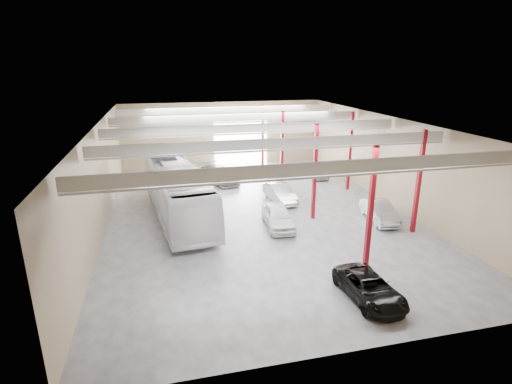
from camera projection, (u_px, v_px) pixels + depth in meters
name	position (u px, v px, depth m)	size (l,w,h in m)	color
depot_shell	(257.00, 148.00, 29.67)	(22.12, 32.12, 7.06)	#48484D
coach_bus	(178.00, 192.00, 29.49)	(3.23, 13.82, 3.85)	silver
black_sedan	(369.00, 288.00, 19.28)	(2.06, 4.46, 1.24)	black
car_row_a	(278.00, 216.00, 27.89)	(1.83, 4.55, 1.55)	white
car_row_b	(280.00, 193.00, 33.09)	(1.55, 4.45, 1.47)	#B7B7BC
car_row_c	(220.00, 174.00, 38.47)	(2.19, 5.39, 1.57)	slate
car_right_near	(379.00, 211.00, 29.01)	(1.54, 4.42, 1.45)	#9E9EA3
car_right_far	(316.00, 170.00, 40.42)	(1.69, 4.21, 1.43)	silver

